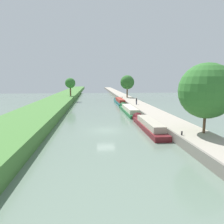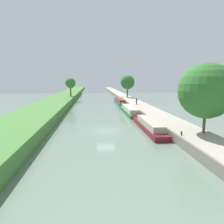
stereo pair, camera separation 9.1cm
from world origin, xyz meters
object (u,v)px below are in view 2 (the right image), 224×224
Objects in this scene: narrowboat_maroon at (147,124)px; person_walking at (137,101)px; narrowboat_teal at (120,101)px; narrowboat_green at (129,110)px; mooring_bollard_near at (182,133)px; mooring_bollard_far at (122,97)px.

narrowboat_maroon is 20.79m from person_walking.
person_walking is at bearing -76.61° from narrowboat_teal.
narrowboat_maroon is 31.76m from narrowboat_teal.
narrowboat_green is 35.98× the size of mooring_bollard_near.
narrowboat_green is 9.75× the size of person_walking.
narrowboat_maroon is at bearing -89.61° from narrowboat_green.
narrowboat_maroon reaches higher than narrowboat_green.
narrowboat_green is at bearing -119.05° from person_walking.
mooring_bollard_far is at bearing 85.37° from narrowboat_green.
narrowboat_maroon is 38.65m from mooring_bollard_far.
narrowboat_maroon is 8.37× the size of person_walking.
mooring_bollard_far is at bearing 87.38° from narrowboat_maroon.
narrowboat_green is 23.17m from mooring_bollard_far.
person_walking is at bearing -87.04° from mooring_bollard_far.
mooring_bollard_far is (1.87, 23.09, 0.69)m from narrowboat_green.
narrowboat_teal reaches higher than mooring_bollard_far.
mooring_bollard_near is at bearing -87.49° from narrowboat_teal.
mooring_bollard_near is at bearing -91.90° from person_walking.
person_walking reaches higher than mooring_bollard_near.
person_walking is (2.70, 20.57, 1.29)m from narrowboat_maroon.
mooring_bollard_far is (1.76, 38.61, 0.65)m from narrowboat_maroon.
mooring_bollard_near and mooring_bollard_far have the same top height.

